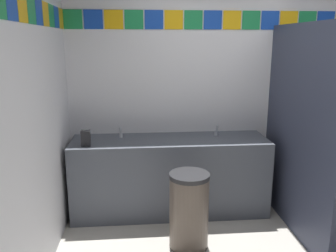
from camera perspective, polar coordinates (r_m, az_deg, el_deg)
name	(u,v)px	position (r m, az deg, el deg)	size (l,w,h in m)	color
wall_back	(237,90)	(4.12, 11.16, 5.69)	(3.80, 0.09, 2.58)	silver
wall_side	(17,127)	(2.52, -23.34, -0.18)	(0.09, 3.10, 2.58)	silver
vanity_counter	(170,175)	(3.88, 0.30, -7.91)	(2.09, 0.58, 0.83)	#4C515B
faucet_left	(121,133)	(3.81, -7.67, -1.19)	(0.04, 0.10, 0.14)	silver
faucet_right	(216,131)	(3.90, 7.86, -0.84)	(0.04, 0.10, 0.14)	silver
soap_dispenser	(86,138)	(3.58, -13.20, -1.96)	(0.09, 0.09, 0.16)	black
stall_divider	(328,138)	(3.43, 24.55, -1.81)	(0.92, 1.50, 2.01)	#33384C
toilet	(320,185)	(4.25, 23.45, -8.83)	(0.39, 0.49, 0.74)	white
trash_bin	(189,210)	(3.28, 3.42, -13.48)	(0.36, 0.36, 0.71)	brown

